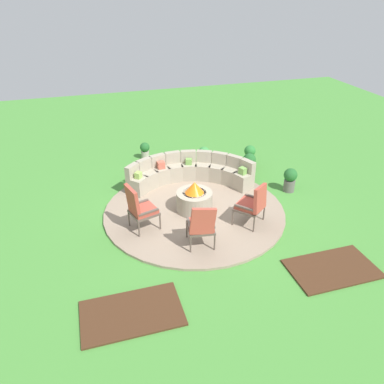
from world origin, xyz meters
TOP-DOWN VIEW (x-y plane):
  - ground_plane at (0.00, 0.00)m, footprint 24.00×24.00m
  - patio_circle at (0.00, 0.00)m, footprint 4.45×4.45m
  - mulch_bed_left at (-2.00, -2.85)m, footprint 1.74×1.05m
  - mulch_bed_right at (2.00, -2.85)m, footprint 1.74×1.05m
  - fire_pit at (0.00, 0.00)m, footprint 0.89×0.89m
  - curved_stone_bench at (0.28, 1.39)m, footprint 3.38×1.57m
  - lounge_chair_front_left at (-1.41, -0.44)m, footprint 0.73×0.69m
  - lounge_chair_front_right at (-0.29, -1.44)m, footprint 0.62×0.65m
  - lounge_chair_back_left at (1.10, -0.96)m, footprint 0.84×0.86m
  - potted_plant_0 at (1.06, 2.47)m, footprint 0.36×0.36m
  - potted_plant_1 at (2.19, 1.63)m, footprint 0.37×0.37m
  - potted_plant_2 at (2.39, 2.05)m, footprint 0.34×0.34m
  - potted_plant_3 at (-0.58, 3.50)m, footprint 0.30×0.30m
  - potted_plant_4 at (2.78, 0.27)m, footprint 0.36×0.36m

SIDE VIEW (x-z plane):
  - ground_plane at x=0.00m, z-range 0.00..0.00m
  - mulch_bed_left at x=-2.00m, z-range 0.00..0.04m
  - mulch_bed_right at x=2.00m, z-range 0.00..0.04m
  - patio_circle at x=0.00m, z-range 0.00..0.06m
  - potted_plant_3 at x=-0.58m, z-range 0.03..0.58m
  - potted_plant_1 at x=2.19m, z-range 0.04..0.65m
  - potted_plant_0 at x=1.06m, z-range 0.04..0.66m
  - potted_plant_2 at x=2.39m, z-range 0.02..0.69m
  - potted_plant_4 at x=2.78m, z-range 0.03..0.69m
  - fire_pit at x=0.00m, z-range -0.02..0.74m
  - curved_stone_bench at x=0.28m, z-range -0.02..0.77m
  - lounge_chair_back_left at x=1.10m, z-range 0.08..1.12m
  - lounge_chair_front_right at x=-0.29m, z-range 0.08..1.13m
  - lounge_chair_front_left at x=-1.41m, z-range 0.07..1.19m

